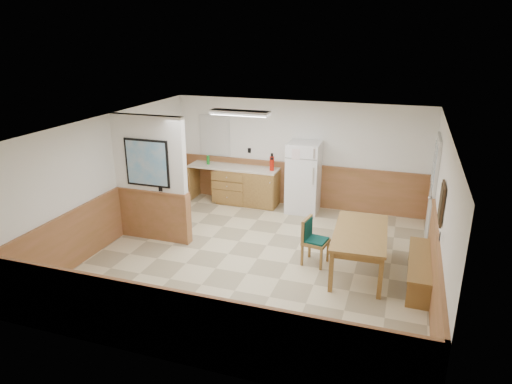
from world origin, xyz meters
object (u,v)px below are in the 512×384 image
(dining_table, at_px, (360,236))
(soap_bottle, at_px, (208,160))
(fire_extinguisher, at_px, (272,163))
(dining_chair, at_px, (311,237))
(refrigerator, at_px, (304,177))
(dining_bench, at_px, (420,264))

(dining_table, xyz_separation_m, soap_bottle, (-3.96, 2.54, 0.35))
(fire_extinguisher, distance_m, soap_bottle, 1.63)
(dining_chair, distance_m, soap_bottle, 4.03)
(refrigerator, bearing_deg, fire_extinguisher, 176.68)
(dining_table, bearing_deg, dining_bench, -8.19)
(refrigerator, xyz_separation_m, dining_chair, (0.71, -2.46, -0.32))
(fire_extinguisher, bearing_deg, soap_bottle, -160.30)
(refrigerator, height_order, dining_bench, refrigerator)
(dining_chair, bearing_deg, dining_bench, 5.21)
(refrigerator, xyz_separation_m, dining_bench, (2.56, -2.60, -0.47))
(soap_bottle, bearing_deg, dining_table, -32.68)
(dining_table, distance_m, fire_extinguisher, 3.47)
(dining_bench, height_order, soap_bottle, soap_bottle)
(dining_bench, xyz_separation_m, soap_bottle, (-4.96, 2.64, 0.67))
(refrigerator, bearing_deg, soap_bottle, 178.07)
(refrigerator, relative_size, fire_extinguisher, 3.98)
(refrigerator, distance_m, dining_table, 2.95)
(dining_bench, bearing_deg, dining_chair, 176.53)
(dining_chair, bearing_deg, dining_table, 6.76)
(refrigerator, xyz_separation_m, dining_table, (1.56, -2.50, -0.16))
(dining_table, bearing_deg, dining_chair, 174.69)
(refrigerator, height_order, fire_extinguisher, refrigerator)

